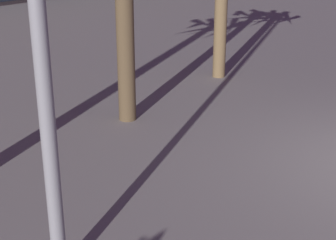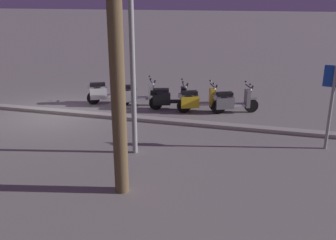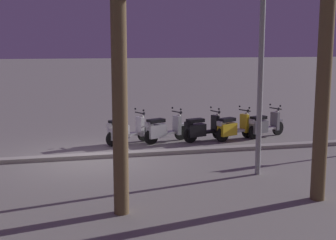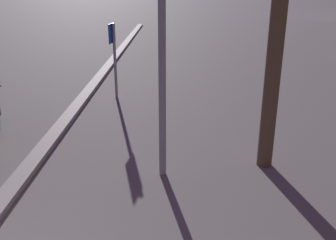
% 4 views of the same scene
% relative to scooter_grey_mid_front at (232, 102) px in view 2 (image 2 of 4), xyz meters
% --- Properties ---
extents(ground_plane, '(200.00, 200.00, 0.00)m').
position_rel_scooter_grey_mid_front_xyz_m(ground_plane, '(6.38, 1.81, -0.45)').
color(ground_plane, gray).
extents(curb_strip, '(60.00, 0.36, 0.12)m').
position_rel_scooter_grey_mid_front_xyz_m(curb_strip, '(6.38, 1.66, -0.39)').
color(curb_strip, '#ADA89E').
rests_on(curb_strip, ground).
extents(scooter_grey_mid_front, '(1.69, 0.89, 1.17)m').
position_rel_scooter_grey_mid_front_xyz_m(scooter_grey_mid_front, '(0.00, 0.00, 0.00)').
color(scooter_grey_mid_front, black).
rests_on(scooter_grey_mid_front, ground).
extents(scooter_yellow_far_back, '(1.67, 0.88, 1.17)m').
position_rel_scooter_grey_mid_front_xyz_m(scooter_yellow_far_back, '(1.29, 0.20, 0.00)').
color(scooter_yellow_far_back, black).
rests_on(scooter_yellow_far_back, ground).
extents(scooter_black_second_in_line, '(1.69, 0.76, 1.17)m').
position_rel_scooter_grey_mid_front_xyz_m(scooter_black_second_in_line, '(2.41, 0.15, 0.00)').
color(scooter_black_second_in_line, black).
rests_on(scooter_black_second_in_line, ground).
extents(scooter_silver_lead_nearest, '(1.70, 0.90, 1.17)m').
position_rel_scooter_grey_mid_front_xyz_m(scooter_silver_lead_nearest, '(3.78, 0.04, 0.01)').
color(scooter_silver_lead_nearest, black).
rests_on(scooter_silver_lead_nearest, ground).
extents(scooter_white_last_in_row, '(1.67, 0.94, 1.17)m').
position_rel_scooter_grey_mid_front_xyz_m(scooter_white_last_in_row, '(5.08, 0.01, 0.02)').
color(scooter_white_last_in_row, black).
rests_on(scooter_white_last_in_row, ground).
extents(crossing_sign, '(0.60, 0.16, 2.40)m').
position_rel_scooter_grey_mid_front_xyz_m(crossing_sign, '(-2.98, 2.70, 1.06)').
color(crossing_sign, '#939399').
rests_on(crossing_sign, ground).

